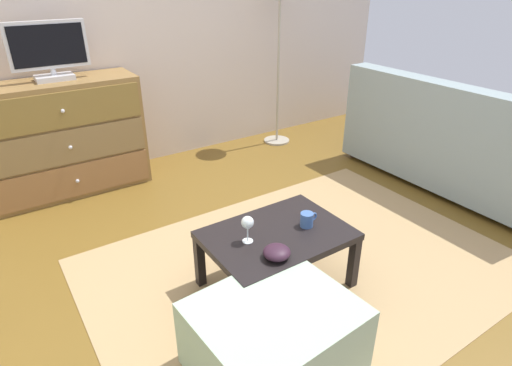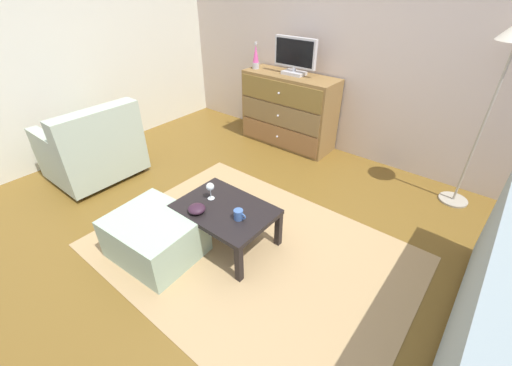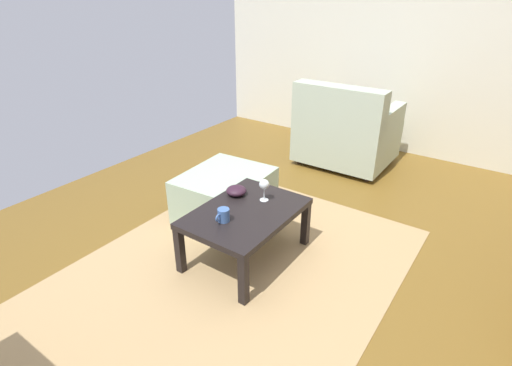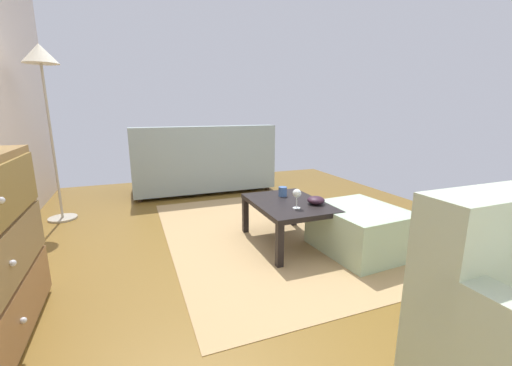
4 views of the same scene
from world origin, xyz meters
name	(u,v)px [view 2 (image 2 of 4)]	position (x,y,z in m)	size (l,w,h in m)	color
ground_plane	(248,232)	(0.00, 0.00, -0.03)	(5.92, 4.63, 0.05)	brown
wall_accent_rear	(364,48)	(0.00, 2.07, 1.29)	(5.92, 0.12, 2.59)	beige
wall_plain_left	(67,47)	(-2.72, 0.00, 1.29)	(0.12, 4.63, 2.59)	silver
area_rug	(251,251)	(0.20, -0.20, 0.00)	(2.60, 1.90, 0.01)	tan
dresser	(288,110)	(-0.77, 1.76, 0.47)	(1.25, 0.49, 0.94)	olive
tv	(295,56)	(-0.74, 1.79, 1.16)	(0.57, 0.18, 0.44)	silver
lava_lamp	(256,57)	(-1.29, 1.72, 1.08)	(0.09, 0.09, 0.33)	#B7B7BC
coffee_table	(225,212)	(-0.05, -0.23, 0.32)	(0.81, 0.57, 0.37)	black
wine_glass	(210,187)	(-0.23, -0.21, 0.49)	(0.07, 0.07, 0.16)	silver
mug	(239,215)	(0.14, -0.27, 0.42)	(0.11, 0.08, 0.08)	#3F62A0
bowl_decorative	(197,209)	(-0.19, -0.41, 0.40)	(0.14, 0.14, 0.06)	#301928
armchair	(93,149)	(-1.96, -0.36, 0.35)	(0.80, 0.91, 0.87)	#332319
ottoman	(155,236)	(-0.41, -0.70, 0.18)	(0.70, 0.60, 0.37)	#9EB69A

